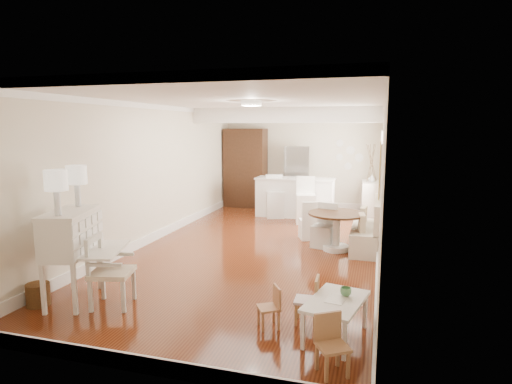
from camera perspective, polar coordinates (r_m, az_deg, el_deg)
The scene contains 20 objects.
room at distance 8.44m, azimuth 1.28°, elevation 6.21°, with size 9.00×9.04×2.82m.
secretary_bureau at distance 6.29m, azimuth -23.33°, elevation -7.87°, with size 0.98×1.00×1.25m, color white.
gustavian_armchair at distance 5.99m, azimuth -18.67°, elevation -9.96°, with size 0.54×0.54×0.95m, color beige.
wicker_basket at distance 6.47m, azimuth -27.05°, elevation -12.09°, with size 0.30×0.30×0.30m, color brown.
kids_table at distance 5.03m, azimuth 10.56°, elevation -16.30°, with size 0.54×0.90×0.45m, color silver.
kids_chair_a at distance 5.18m, azimuth 1.68°, elevation -15.09°, with size 0.24×0.24×0.50m, color #B47A52.
kids_chair_b at distance 5.31m, azimuth 6.76°, elevation -14.05°, with size 0.28×0.28×0.59m, color tan.
kids_chair_c at distance 4.35m, azimuth 10.18°, elevation -19.50°, with size 0.28×0.28×0.58m, color #AD794E.
banquette at distance 8.53m, azimuth 14.36°, elevation -4.15°, with size 0.52×1.60×0.98m, color silver.
dining_table at distance 8.32m, azimuth 10.66°, elevation -5.21°, with size 1.08×1.08×0.73m, color #462916.
slip_chair_near at distance 8.50m, azimuth 9.07°, elevation -4.44°, with size 0.41×0.43×0.86m, color silver.
slip_chair_far at distance 9.09m, azimuth 7.12°, elevation -3.69°, with size 0.39×0.41×0.82m, color white.
breakfast_counter at distance 11.28m, azimuth 5.20°, elevation -0.72°, with size 2.05×0.65×1.03m, color white.
bar_stool_left at distance 11.14m, azimuth 2.53°, elevation -0.60°, with size 0.44×0.44×1.11m, color silver.
bar_stool_right at distance 10.53m, azimuth 6.64°, elevation -1.10°, with size 0.46×0.46×1.14m, color white.
pantry_cabinet at distance 12.65m, azimuth -1.40°, elevation 3.23°, with size 1.20×0.60×2.30m, color #381E11.
fridge at distance 12.21m, azimuth 7.09°, elevation 1.79°, with size 0.75×0.65×1.80m, color silver.
sideboard at distance 11.71m, azimuth 14.96°, elevation -0.90°, with size 0.43×0.96×0.92m, color white.
pencil_cup at distance 5.05m, azimuth 11.87°, elevation -12.88°, with size 0.12×0.12×0.10m, color #589762.
branch_vase at distance 11.63m, azimuth 15.18°, elevation 1.79°, with size 0.18×0.18×0.19m, color white.
Camera 1 is at (2.21, -7.83, 2.33)m, focal length 30.00 mm.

